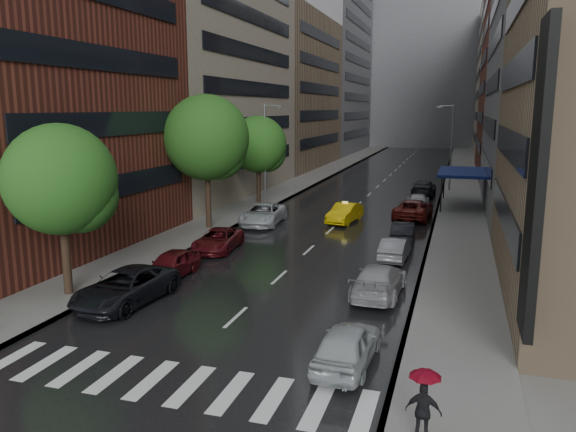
# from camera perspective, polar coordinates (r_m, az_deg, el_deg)

# --- Properties ---
(ground) EXTENTS (220.00, 220.00, 0.00)m
(ground) POSITION_cam_1_polar(r_m,az_deg,el_deg) (21.00, -9.60, -13.90)
(ground) COLOR gray
(ground) RESTS_ON ground
(road) EXTENTS (14.00, 140.00, 0.01)m
(road) POSITION_cam_1_polar(r_m,az_deg,el_deg) (68.09, 9.56, 3.39)
(road) COLOR black
(road) RESTS_ON ground
(sidewalk_left) EXTENTS (4.00, 140.00, 0.15)m
(sidewalk_left) POSITION_cam_1_polar(r_m,az_deg,el_deg) (69.82, 2.21, 3.78)
(sidewalk_left) COLOR gray
(sidewalk_left) RESTS_ON ground
(sidewalk_right) EXTENTS (4.00, 140.00, 0.15)m
(sidewalk_right) POSITION_cam_1_polar(r_m,az_deg,el_deg) (67.52, 17.16, 3.05)
(sidewalk_right) COLOR gray
(sidewalk_right) RESTS_ON ground
(crosswalk) EXTENTS (13.15, 2.80, 0.01)m
(crosswalk) POSITION_cam_1_polar(r_m,az_deg,el_deg) (19.33, -11.80, -16.24)
(crosswalk) COLOR silver
(crosswalk) RESTS_ON ground
(buildings_left) EXTENTS (8.00, 108.00, 38.00)m
(buildings_left) POSITION_cam_1_polar(r_m,az_deg,el_deg) (79.71, -0.35, 16.13)
(buildings_left) COLOR maroon
(buildings_left) RESTS_ON ground
(buildings_right) EXTENTS (8.05, 109.10, 36.00)m
(buildings_right) POSITION_cam_1_polar(r_m,az_deg,el_deg) (74.19, 22.64, 14.97)
(buildings_right) COLOR #937A5B
(buildings_right) RESTS_ON ground
(building_far) EXTENTS (40.00, 14.00, 32.00)m
(building_far) POSITION_cam_1_polar(r_m,az_deg,el_deg) (135.43, 13.74, 13.69)
(building_far) COLOR slate
(building_far) RESTS_ON ground
(tree_near) EXTENTS (5.09, 5.09, 8.12)m
(tree_near) POSITION_cam_1_polar(r_m,az_deg,el_deg) (27.59, -22.14, 3.44)
(tree_near) COLOR #382619
(tree_near) RESTS_ON ground
(tree_mid) EXTENTS (6.11, 6.11, 9.74)m
(tree_mid) POSITION_cam_1_polar(r_m,az_deg,el_deg) (40.71, -8.27, 7.87)
(tree_mid) COLOR #382619
(tree_mid) RESTS_ON ground
(tree_far) EXTENTS (5.09, 5.09, 8.11)m
(tree_far) POSITION_cam_1_polar(r_m,az_deg,el_deg) (50.63, -3.04, 7.27)
(tree_far) COLOR #382619
(tree_far) RESTS_ON ground
(taxi) EXTENTS (2.28, 4.74, 1.50)m
(taxi) POSITION_cam_1_polar(r_m,az_deg,el_deg) (43.71, 5.80, 0.31)
(taxi) COLOR #DBB60B
(taxi) RESTS_ON ground
(parked_cars_left) EXTENTS (3.11, 24.44, 1.59)m
(parked_cars_left) POSITION_cam_1_polar(r_m,az_deg,el_deg) (34.09, -8.01, -2.76)
(parked_cars_left) COLOR black
(parked_cars_left) RESTS_ON ground
(parked_cars_right) EXTENTS (3.02, 45.01, 1.60)m
(parked_cars_right) POSITION_cam_1_polar(r_m,az_deg,el_deg) (40.82, 12.01, -0.63)
(parked_cars_right) COLOR #AAB1B4
(parked_cars_right) RESTS_ON ground
(ped_red_umbrella) EXTENTS (0.97, 0.82, 2.01)m
(ped_red_umbrella) POSITION_cam_1_polar(r_m,az_deg,el_deg) (15.76, 13.66, -17.55)
(ped_red_umbrella) COLOR black
(ped_red_umbrella) RESTS_ON sidewalk_right
(street_lamp_left) EXTENTS (1.74, 0.22, 9.00)m
(street_lamp_left) POSITION_cam_1_polar(r_m,az_deg,el_deg) (49.92, -2.27, 6.47)
(street_lamp_left) COLOR gray
(street_lamp_left) RESTS_ON sidewalk_left
(street_lamp_right) EXTENTS (1.74, 0.22, 9.00)m
(street_lamp_right) POSITION_cam_1_polar(r_m,az_deg,el_deg) (62.09, 16.20, 6.92)
(street_lamp_right) COLOR gray
(street_lamp_right) RESTS_ON sidewalk_right
(awning) EXTENTS (4.00, 8.00, 3.12)m
(awning) POSITION_cam_1_polar(r_m,az_deg,el_deg) (52.26, 17.26, 4.26)
(awning) COLOR navy
(awning) RESTS_ON sidewalk_right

